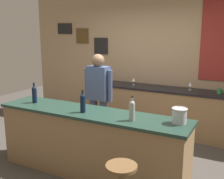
{
  "coord_description": "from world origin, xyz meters",
  "views": [
    {
      "loc": [
        1.92,
        -3.37,
        1.98
      ],
      "look_at": [
        -0.1,
        0.45,
        1.05
      ],
      "focal_mm": 43.55,
      "sensor_mm": 36.0,
      "label": 1
    }
  ],
  "objects": [
    {
      "name": "wine_bottle_c",
      "position": [
        0.66,
        -0.48,
        1.06
      ],
      "size": [
        0.07,
        0.07,
        0.31
      ],
      "color": "#999E99",
      "rests_on": "bar_counter"
    },
    {
      "name": "bartender",
      "position": [
        -0.35,
        0.42,
        0.94
      ],
      "size": [
        0.52,
        0.21,
        1.62
      ],
      "color": "#384766",
      "rests_on": "ground_plane"
    },
    {
      "name": "coffee_mug",
      "position": [
        1.41,
        1.64,
        0.95
      ],
      "size": [
        0.12,
        0.08,
        0.09
      ],
      "color": "#338C4C",
      "rests_on": "side_counter"
    },
    {
      "name": "bar_counter",
      "position": [
        0.0,
        -0.4,
        0.46
      ],
      "size": [
        2.75,
        0.6,
        0.92
      ],
      "color": "olive",
      "rests_on": "ground_plane"
    },
    {
      "name": "wine_glass_a",
      "position": [
        -0.24,
        1.65,
        1.01
      ],
      "size": [
        0.07,
        0.07,
        0.16
      ],
      "color": "silver",
      "rests_on": "side_counter"
    },
    {
      "name": "wine_glass_b",
      "position": [
        0.89,
        1.7,
        1.01
      ],
      "size": [
        0.07,
        0.07,
        0.16
      ],
      "color": "silver",
      "rests_on": "side_counter"
    },
    {
      "name": "wine_bottle_a",
      "position": [
        -0.98,
        -0.4,
        1.06
      ],
      "size": [
        0.07,
        0.07,
        0.31
      ],
      "color": "black",
      "rests_on": "bar_counter"
    },
    {
      "name": "side_counter",
      "position": [
        0.4,
        1.65,
        0.45
      ],
      "size": [
        3.13,
        0.56,
        0.9
      ],
      "color": "olive",
      "rests_on": "ground_plane"
    },
    {
      "name": "ice_bucket",
      "position": [
        1.19,
        -0.32,
        1.02
      ],
      "size": [
        0.19,
        0.19,
        0.19
      ],
      "color": "#B7BABF",
      "rests_on": "bar_counter"
    },
    {
      "name": "ground_plane",
      "position": [
        0.0,
        0.0,
        0.0
      ],
      "size": [
        10.0,
        10.0,
        0.0
      ],
      "primitive_type": "plane",
      "color": "#423D38"
    },
    {
      "name": "wine_bottle_b",
      "position": [
        -0.05,
        -0.48,
        1.06
      ],
      "size": [
        0.07,
        0.07,
        0.31
      ],
      "color": "black",
      "rests_on": "bar_counter"
    },
    {
      "name": "back_wall",
      "position": [
        0.04,
        2.03,
        1.42
      ],
      "size": [
        6.0,
        0.09,
        2.8
      ],
      "color": "tan",
      "rests_on": "ground_plane"
    }
  ]
}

